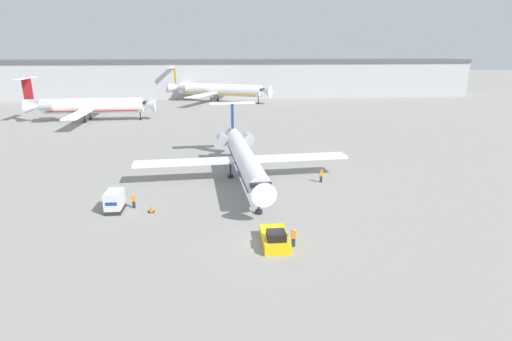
{
  "coord_description": "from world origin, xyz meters",
  "views": [
    {
      "loc": [
        -4.42,
        -33.2,
        17.34
      ],
      "look_at": [
        0.0,
        12.55,
        3.29
      ],
      "focal_mm": 28.0,
      "sensor_mm": 36.0,
      "label": 1
    }
  ],
  "objects": [
    {
      "name": "ground_plane",
      "position": [
        0.0,
        0.0,
        0.0
      ],
      "size": [
        600.0,
        600.0,
        0.0
      ],
      "primitive_type": "plane",
      "color": "gray"
    },
    {
      "name": "terminal_building",
      "position": [
        0.0,
        120.0,
        6.83
      ],
      "size": [
        180.0,
        16.8,
        13.6
      ],
      "color": "#B2B2B7",
      "rests_on": "ground"
    },
    {
      "name": "airplane_main",
      "position": [
        -1.07,
        19.56,
        3.29
      ],
      "size": [
        29.57,
        30.2,
        8.87
      ],
      "color": "white",
      "rests_on": "ground"
    },
    {
      "name": "pushback_tug",
      "position": [
        0.5,
        -0.26,
        0.63
      ],
      "size": [
        2.37,
        4.56,
        1.73
      ],
      "color": "yellow",
      "rests_on": "ground"
    },
    {
      "name": "luggage_cart",
      "position": [
        -16.09,
        9.43,
        1.16
      ],
      "size": [
        1.73,
        2.95,
        2.32
      ],
      "color": "#232326",
      "rests_on": "ground"
    },
    {
      "name": "worker_near_tug",
      "position": [
        2.14,
        -0.77,
        0.92
      ],
      "size": [
        0.4,
        0.25,
        1.75
      ],
      "color": "#232838",
      "rests_on": "ground"
    },
    {
      "name": "worker_by_wing",
      "position": [
        9.28,
        17.02,
        0.95
      ],
      "size": [
        0.4,
        0.25,
        1.8
      ],
      "color": "#232838",
      "rests_on": "ground"
    },
    {
      "name": "worker_on_apron",
      "position": [
        -14.17,
        10.07,
        0.89
      ],
      "size": [
        0.4,
        0.24,
        1.7
      ],
      "color": "#232838",
      "rests_on": "ground"
    },
    {
      "name": "traffic_cone_left",
      "position": [
        -12.06,
        8.65,
        0.39
      ],
      "size": [
        0.69,
        0.69,
        0.81
      ],
      "color": "black",
      "rests_on": "ground"
    },
    {
      "name": "airplane_parked_far_left",
      "position": [
        -4.27,
        104.69,
        4.06
      ],
      "size": [
        36.01,
        34.09,
        11.13
      ],
      "color": "white",
      "rests_on": "ground"
    },
    {
      "name": "airplane_parked_far_right",
      "position": [
        -36.03,
        69.77,
        3.78
      ],
      "size": [
        31.15,
        32.25,
        10.69
      ],
      "color": "white",
      "rests_on": "ground"
    }
  ]
}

